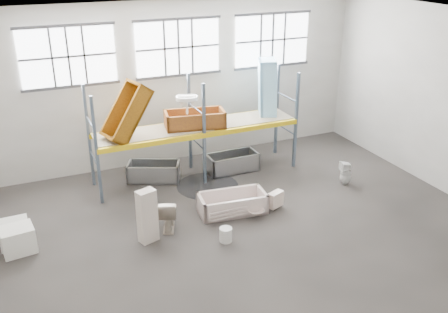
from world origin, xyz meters
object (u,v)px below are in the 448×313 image
toilet_beige (168,213)px  bucket (226,235)px  steel_tub_left (154,172)px  cistern_tall (147,216)px  carton_near (18,240)px  bathtub_beige (232,203)px  toilet_white (346,173)px  blue_tub_upright (267,88)px  rust_tub_flat (195,119)px  steel_tub_right (232,162)px

toilet_beige → bucket: 1.55m
bucket → steel_tub_left: bearing=99.3°
cistern_tall → carton_near: cistern_tall is taller
bathtub_beige → toilet_white: bearing=9.0°
steel_tub_left → blue_tub_upright: size_ratio=0.85×
rust_tub_flat → blue_tub_upright: size_ratio=0.96×
bathtub_beige → carton_near: size_ratio=2.46×
toilet_beige → toilet_white: toilet_beige is taller
steel_tub_left → bucket: bearing=-80.7°
steel_tub_right → carton_near: size_ratio=2.19×
toilet_beige → cistern_tall: bearing=51.7°
toilet_beige → rust_tub_flat: (1.67, 2.50, 1.41)m
toilet_beige → steel_tub_right: (2.83, 2.42, -0.13)m
blue_tub_upright → bathtub_beige: bearing=-131.8°
bathtub_beige → bucket: (-0.72, -1.21, -0.08)m
toilet_white → steel_tub_left: 5.61m
cistern_tall → bathtub_beige: bearing=-7.1°
blue_tub_upright → carton_near: bearing=-162.7°
toilet_beige → bucket: (1.06, -1.10, -0.23)m
bucket → rust_tub_flat: bearing=80.4°
bathtub_beige → blue_tub_upright: blue_tub_upright is taller
cistern_tall → toilet_white: 6.10m
cistern_tall → steel_tub_right: 4.43m
cistern_tall → bucket: bearing=-42.3°
rust_tub_flat → carton_near: rust_tub_flat is taller
toilet_beige → steel_tub_left: (0.43, 2.75, -0.13)m
blue_tub_upright → steel_tub_left: bearing=179.9°
toilet_beige → cistern_tall: cistern_tall is taller
bathtub_beige → rust_tub_flat: 2.86m
steel_tub_left → carton_near: bearing=-148.6°
bathtub_beige → blue_tub_upright: 4.13m
toilet_white → bucket: 4.61m
toilet_beige → bathtub_beige: bearing=-155.5°
bathtub_beige → bucket: bathtub_beige is taller
steel_tub_left → rust_tub_flat: size_ratio=0.88×
toilet_white → rust_tub_flat: rust_tub_flat is taller
rust_tub_flat → bathtub_beige: bearing=-87.4°
toilet_beige → toilet_white: (5.46, 0.27, -0.05)m
bathtub_beige → toilet_beige: 1.79m
bucket → carton_near: carton_near is taller
bathtub_beige → blue_tub_upright: size_ratio=0.98×
toilet_beige → rust_tub_flat: size_ratio=0.48×
toilet_white → steel_tub_right: size_ratio=0.46×
cistern_tall → steel_tub_left: (1.03, 3.10, -0.38)m
toilet_white → rust_tub_flat: size_ratio=0.42×
bathtub_beige → toilet_beige: size_ratio=2.13×
bathtub_beige → carton_near: bearing=-176.7°
steel_tub_right → toilet_beige: bearing=-139.5°
cistern_tall → blue_tub_upright: blue_tub_upright is taller
toilet_beige → carton_near: toilet_beige is taller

